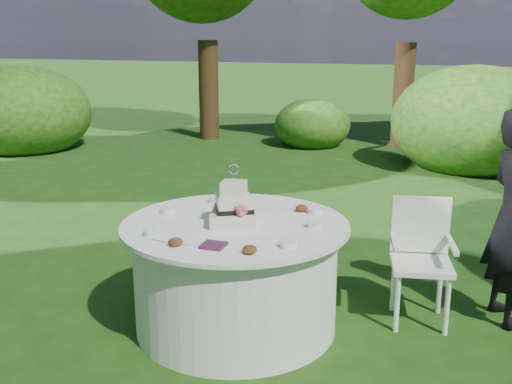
% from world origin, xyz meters
% --- Properties ---
extents(ground, '(80.00, 80.00, 0.00)m').
position_xyz_m(ground, '(0.00, 0.00, 0.00)').
color(ground, '#1C3B10').
rests_on(ground, ground).
extents(napkins, '(0.14, 0.14, 0.02)m').
position_xyz_m(napkins, '(0.05, -0.49, 0.78)').
color(napkins, '#4B203E').
rests_on(napkins, table).
extents(feather_plume, '(0.48, 0.07, 0.01)m').
position_xyz_m(feather_plume, '(-0.14, -0.49, 0.78)').
color(feather_plume, white).
rests_on(feather_plume, table).
extents(table, '(1.56, 1.56, 0.77)m').
position_xyz_m(table, '(0.00, 0.00, 0.39)').
color(table, silver).
rests_on(table, ground).
extents(cake, '(0.37, 0.37, 0.42)m').
position_xyz_m(cake, '(0.01, -0.04, 0.88)').
color(cake, silver).
rests_on(cake, table).
extents(chair, '(0.49, 0.49, 0.89)m').
position_xyz_m(chair, '(1.20, 0.57, 0.52)').
color(chair, white).
rests_on(chair, ground).
extents(votives, '(1.17, 0.97, 0.04)m').
position_xyz_m(votives, '(0.03, 0.03, 0.79)').
color(votives, white).
rests_on(votives, table).
extents(petal_cups, '(0.62, 1.05, 0.05)m').
position_xyz_m(petal_cups, '(0.16, -0.22, 0.79)').
color(petal_cups, '#562D16').
rests_on(petal_cups, table).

